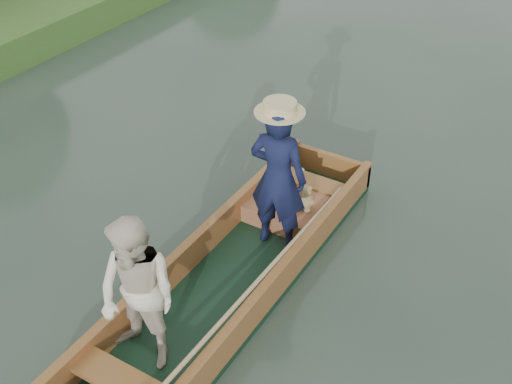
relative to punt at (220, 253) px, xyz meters
The scene contains 2 objects.
ground 0.58m from the punt, 58.22° to the left, with size 120.00×120.00×0.00m, color #283D30.
punt is the anchor object (origin of this frame).
Camera 1 is at (2.79, -4.00, 4.85)m, focal length 45.00 mm.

